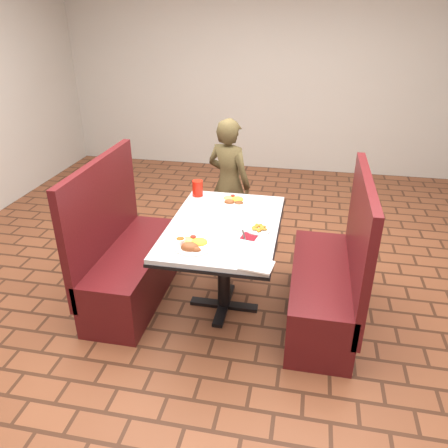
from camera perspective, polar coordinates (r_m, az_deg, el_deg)
The scene contains 15 objects.
room at distance 2.90m, azimuth 0.00°, elevation 21.01°, with size 7.00×7.04×2.82m.
dining_table at distance 3.27m, azimuth 0.00°, elevation -1.51°, with size 0.81×1.21×0.75m.
booth_bench_left at distance 3.65m, azimuth -12.42°, elevation -4.82°, with size 0.47×1.20×1.17m.
booth_bench_right at distance 3.40m, azimuth 13.44°, elevation -7.55°, with size 0.47×1.20×1.17m.
diner_person at distance 4.29m, azimuth 0.63°, elevation 5.32°, with size 0.47×0.31×1.28m, color brown.
near_dinner_plate at distance 2.92m, azimuth -4.14°, elevation -2.48°, with size 0.28×0.28×0.09m.
far_dinner_plate at distance 3.58m, azimuth 1.28°, elevation 3.20°, with size 0.25×0.25×0.06m.
plantain_plate at distance 3.14m, azimuth 4.50°, elevation -0.62°, with size 0.18×0.18×0.03m.
maroon_napkin at distance 3.05m, azimuth 3.32°, elevation -1.64°, with size 0.11×0.11×0.00m, color maroon.
spoon_utensil at distance 3.07m, azimuth 2.59°, elevation -1.39°, with size 0.01×0.14×0.00m, color silver.
red_tumbler at distance 3.70m, azimuth -3.47°, elevation 4.68°, with size 0.09×0.09×0.13m, color red.
paper_napkin at distance 2.72m, azimuth 4.27°, elevation -5.42°, with size 0.20×0.15×0.01m, color white.
knife_utensil at distance 2.95m, azimuth -2.50°, elevation -2.60°, with size 0.01×0.15×0.00m, color silver.
fork_utensil at distance 2.93m, azimuth -3.31°, elevation -2.78°, with size 0.01×0.14×0.00m, color silver.
lettuce_shreds at distance 3.27m, azimuth 0.89°, elevation 0.41°, with size 0.28×0.32×0.00m, color #86B046, non-canonical shape.
Camera 1 is at (0.57, -2.83, 2.19)m, focal length 35.00 mm.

